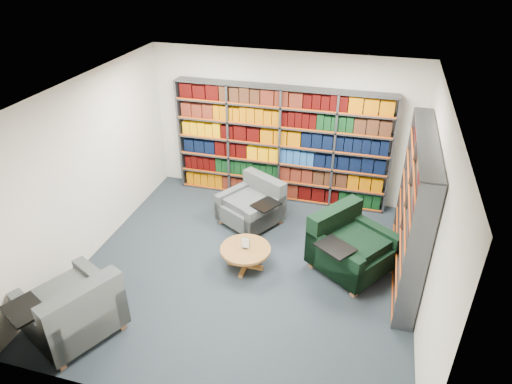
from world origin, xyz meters
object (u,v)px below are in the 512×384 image
(chair_teal_left, at_px, (254,206))
(coffee_table, at_px, (245,252))
(chair_teal_front, at_px, (75,313))
(chair_green_right, at_px, (347,247))

(chair_teal_left, xyz_separation_m, coffee_table, (0.22, -1.28, -0.04))
(chair_teal_front, height_order, coffee_table, chair_teal_front)
(chair_teal_left, height_order, chair_green_right, chair_green_right)
(chair_teal_left, bearing_deg, chair_green_right, -26.07)
(chair_teal_left, distance_m, chair_green_right, 1.92)
(chair_teal_front, relative_size, coffee_table, 1.80)
(chair_teal_left, relative_size, chair_green_right, 0.85)
(chair_teal_left, height_order, chair_teal_front, chair_teal_front)
(chair_green_right, bearing_deg, chair_teal_left, 153.93)
(chair_teal_left, relative_size, coffee_table, 1.59)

